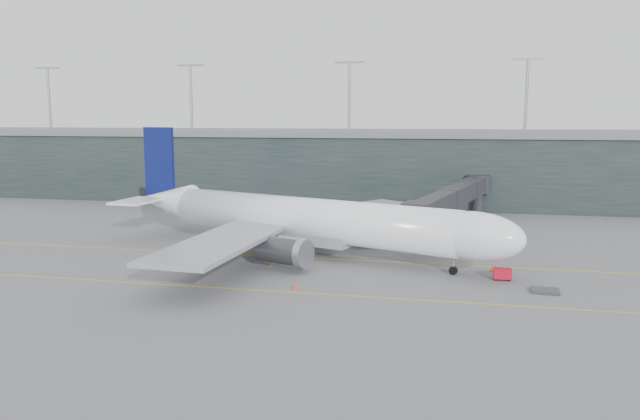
# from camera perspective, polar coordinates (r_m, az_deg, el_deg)

# --- Properties ---
(ground) EXTENTS (320.00, 320.00, 0.00)m
(ground) POSITION_cam_1_polar(r_m,az_deg,el_deg) (87.23, -5.93, -3.53)
(ground) COLOR #535357
(ground) RESTS_ON ground
(taxiline_a) EXTENTS (160.00, 0.25, 0.02)m
(taxiline_a) POSITION_cam_1_polar(r_m,az_deg,el_deg) (83.53, -6.79, -4.08)
(taxiline_a) COLOR gold
(taxiline_a) RESTS_ON ground
(taxiline_b) EXTENTS (160.00, 0.25, 0.02)m
(taxiline_b) POSITION_cam_1_polar(r_m,az_deg,el_deg) (69.05, -11.13, -6.87)
(taxiline_b) COLOR gold
(taxiline_b) RESTS_ON ground
(taxiline_lead_main) EXTENTS (0.25, 60.00, 0.02)m
(taxiline_lead_main) POSITION_cam_1_polar(r_m,az_deg,el_deg) (104.91, 0.07, -1.43)
(taxiline_lead_main) COLOR gold
(taxiline_lead_main) RESTS_ON ground
(terminal) EXTENTS (240.00, 36.00, 29.00)m
(terminal) POSITION_cam_1_polar(r_m,az_deg,el_deg) (141.96, 1.33, 4.26)
(terminal) COLOR black
(terminal) RESTS_ON ground
(main_aircraft) EXTENTS (57.39, 52.93, 16.60)m
(main_aircraft) POSITION_cam_1_polar(r_m,az_deg,el_deg) (82.25, -1.29, -0.92)
(main_aircraft) COLOR white
(main_aircraft) RESTS_ON ground
(jet_bridge) EXTENTS (14.04, 47.01, 7.24)m
(jet_bridge) POSITION_cam_1_polar(r_m,az_deg,el_deg) (106.57, 11.97, 1.48)
(jet_bridge) COLOR #27262B
(jet_bridge) RESTS_ON ground
(gse_cart) EXTENTS (1.96, 1.26, 1.33)m
(gse_cart) POSITION_cam_1_polar(r_m,az_deg,el_deg) (73.17, 16.35, -5.60)
(gse_cart) COLOR red
(gse_cart) RESTS_ON ground
(baggage_dolly) EXTENTS (2.96, 2.43, 0.28)m
(baggage_dolly) POSITION_cam_1_polar(r_m,az_deg,el_deg) (69.72, 19.88, -6.94)
(baggage_dolly) COLOR #35353A
(baggage_dolly) RESTS_ON ground
(uld_a) EXTENTS (2.38, 2.15, 1.78)m
(uld_a) POSITION_cam_1_polar(r_m,az_deg,el_deg) (98.51, -6.83, -1.60)
(uld_a) COLOR #343439
(uld_a) RESTS_ON ground
(uld_b) EXTENTS (2.14, 1.87, 1.67)m
(uld_b) POSITION_cam_1_polar(r_m,az_deg,el_deg) (99.45, -5.28, -1.52)
(uld_b) COLOR #343439
(uld_b) RESTS_ON ground
(uld_c) EXTENTS (2.50, 2.19, 1.96)m
(uld_c) POSITION_cam_1_polar(r_m,az_deg,el_deg) (97.83, -4.63, -1.58)
(uld_c) COLOR #343439
(uld_c) RESTS_ON ground
(cone_nose) EXTENTS (0.47, 0.47, 0.75)m
(cone_nose) POSITION_cam_1_polar(r_m,az_deg,el_deg) (76.86, 15.45, -5.16)
(cone_nose) COLOR #E63C0C
(cone_nose) RESTS_ON ground
(cone_wing_stbd) EXTENTS (0.49, 0.49, 0.79)m
(cone_wing_stbd) POSITION_cam_1_polar(r_m,az_deg,el_deg) (66.57, -2.35, -6.95)
(cone_wing_stbd) COLOR #E83D0C
(cone_wing_stbd) RESTS_ON ground
(cone_wing_port) EXTENTS (0.44, 0.44, 0.69)m
(cone_wing_port) POSITION_cam_1_polar(r_m,az_deg,el_deg) (94.25, 2.53, -2.38)
(cone_wing_port) COLOR #FF5C0E
(cone_wing_port) RESTS_ON ground
(cone_tail) EXTENTS (0.41, 0.41, 0.66)m
(cone_tail) POSITION_cam_1_polar(r_m,az_deg,el_deg) (80.15, -15.41, -4.64)
(cone_tail) COLOR orange
(cone_tail) RESTS_ON ground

